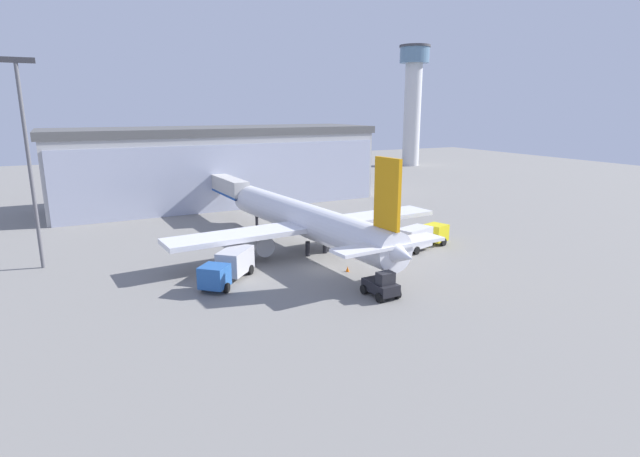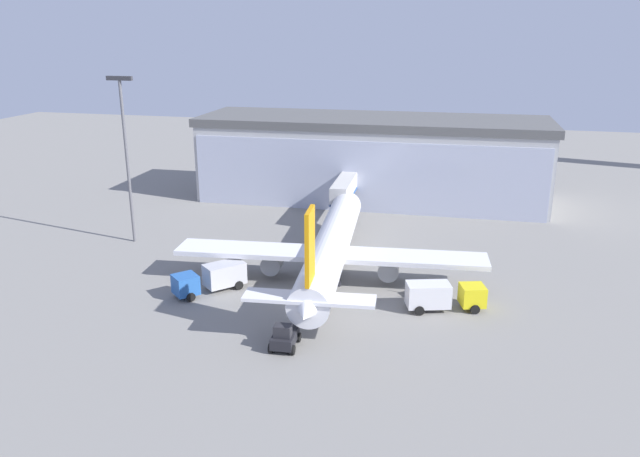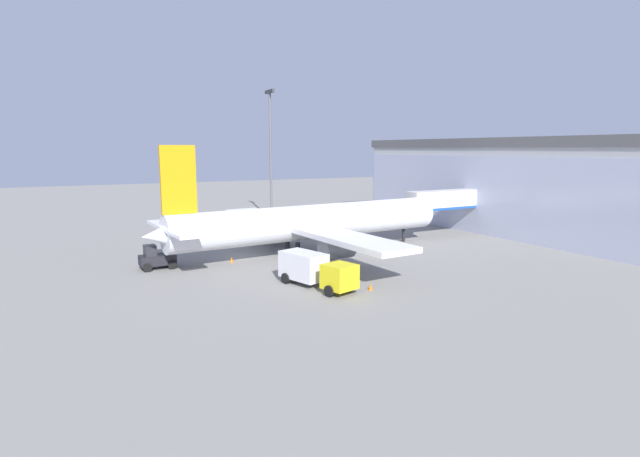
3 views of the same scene
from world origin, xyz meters
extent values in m
plane|color=gray|center=(0.00, 0.00, 0.00)|extent=(240.00, 240.00, 0.00)
cube|color=#AAAAAA|center=(0.00, 40.43, 5.67)|extent=(51.74, 16.89, 11.34)
cube|color=#ACB3C8|center=(0.19, 32.45, 5.10)|extent=(50.34, 1.50, 10.20)
cube|color=#535353|center=(0.00, 40.43, 11.94)|extent=(52.77, 17.23, 1.20)
cube|color=beige|center=(-1.72, 28.43, 4.62)|extent=(2.80, 12.81, 2.40)
cube|color=#194799|center=(-1.72, 28.43, 3.57)|extent=(2.84, 12.81, 0.30)
cylinder|color=#4C4C51|center=(-1.94, 33.20, 1.71)|extent=(0.70, 0.70, 3.42)
cylinder|color=#59595E|center=(-25.21, 12.78, 9.77)|extent=(0.36, 0.36, 19.54)
cube|color=#333338|center=(-25.21, 12.78, 19.79)|extent=(3.20, 0.40, 0.50)
cylinder|color=silver|center=(1.09, 7.43, 3.43)|extent=(6.70, 31.79, 3.66)
cone|color=silver|center=(-0.44, 23.15, 3.43)|extent=(3.94, 3.34, 3.66)
cone|color=silver|center=(2.61, -8.28, 3.43)|extent=(3.67, 4.30, 3.30)
cube|color=silver|center=(1.24, 5.86, 3.07)|extent=(32.32, 7.28, 0.50)
cube|color=silver|center=(2.52, -7.29, 3.98)|extent=(11.18, 3.45, 0.30)
cube|color=orange|center=(2.47, -6.79, 8.36)|extent=(0.67, 3.22, 6.20)
cylinder|color=gray|center=(-4.87, 5.77, 1.72)|extent=(2.40, 3.39, 2.10)
cylinder|color=gray|center=(7.25, 6.95, 1.72)|extent=(2.40, 3.39, 2.10)
cylinder|color=black|center=(0.24, 4.76, 0.80)|extent=(0.50, 0.50, 1.60)
cylinder|color=black|center=(2.43, 4.97, 0.80)|extent=(0.50, 0.50, 1.60)
cylinder|color=black|center=(-0.15, 20.17, 0.80)|extent=(0.40, 0.40, 1.60)
cube|color=#2659A5|center=(-11.52, -1.46, 1.40)|extent=(3.11, 3.11, 1.90)
cube|color=#B2B2B7|center=(-8.71, 1.66, 1.55)|extent=(4.31, 4.45, 2.20)
cylinder|color=black|center=(-10.70, -2.19, 0.45)|extent=(0.82, 0.87, 0.90)
cylinder|color=black|center=(-12.34, -0.72, 0.45)|extent=(0.82, 0.87, 0.90)
cylinder|color=black|center=(-7.22, 1.67, 0.45)|extent=(0.82, 0.87, 0.90)
cylinder|color=black|center=(-8.86, 3.14, 0.45)|extent=(0.82, 0.87, 0.90)
cube|color=yellow|center=(15.74, 2.56, 1.40)|extent=(2.74, 2.74, 1.90)
cube|color=silver|center=(11.72, 1.34, 1.55)|extent=(4.47, 3.26, 2.20)
cylinder|color=black|center=(15.43, 3.61, 0.45)|extent=(0.95, 0.55, 0.90)
cylinder|color=black|center=(16.06, 1.51, 0.45)|extent=(0.95, 0.55, 0.90)
cylinder|color=black|center=(10.45, 2.11, 0.45)|extent=(0.95, 0.55, 0.90)
cylinder|color=black|center=(11.09, 0.00, 0.45)|extent=(0.95, 0.55, 0.90)
cube|color=gray|center=(10.87, 4.67, 0.52)|extent=(3.21, 2.93, 0.16)
cylinder|color=black|center=(10.38, 3.43, 0.22)|extent=(0.43, 0.35, 0.44)
cylinder|color=gray|center=(10.38, 3.43, 1.05)|extent=(0.08, 0.08, 0.90)
cylinder|color=black|center=(9.54, 4.61, 0.22)|extent=(0.43, 0.35, 0.44)
cylinder|color=gray|center=(9.54, 4.61, 1.05)|extent=(0.08, 0.08, 0.90)
cylinder|color=black|center=(12.20, 4.73, 0.22)|extent=(0.43, 0.35, 0.44)
cylinder|color=gray|center=(12.20, 4.73, 1.05)|extent=(0.08, 0.08, 0.90)
cylinder|color=black|center=(11.37, 5.91, 0.22)|extent=(0.43, 0.35, 0.44)
cylinder|color=gray|center=(11.37, 5.91, 1.05)|extent=(0.08, 0.08, 0.90)
cube|color=black|center=(0.78, -8.71, 0.85)|extent=(1.98, 3.30, 0.90)
cube|color=#26262B|center=(0.82, -9.35, 1.80)|extent=(1.45, 1.08, 1.00)
cylinder|color=black|center=(-0.18, -7.64, 0.40)|extent=(0.39, 0.82, 0.80)
cylinder|color=black|center=(1.62, -7.54, 0.40)|extent=(0.39, 0.82, 0.80)
cylinder|color=black|center=(-0.05, -9.88, 0.40)|extent=(0.39, 0.82, 0.80)
cylinder|color=black|center=(1.75, -9.78, 0.40)|extent=(0.39, 0.82, 0.80)
cone|color=orange|center=(1.49, -1.79, 0.28)|extent=(0.36, 0.36, 0.55)
cone|color=orange|center=(15.92, 5.29, 0.28)|extent=(0.36, 0.36, 0.55)
camera|label=1|loc=(-21.41, -42.13, 15.49)|focal=28.00mm
camera|label=2|loc=(14.61, -52.99, 25.20)|focal=35.00mm
camera|label=3|loc=(48.50, -15.55, 11.16)|focal=28.00mm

